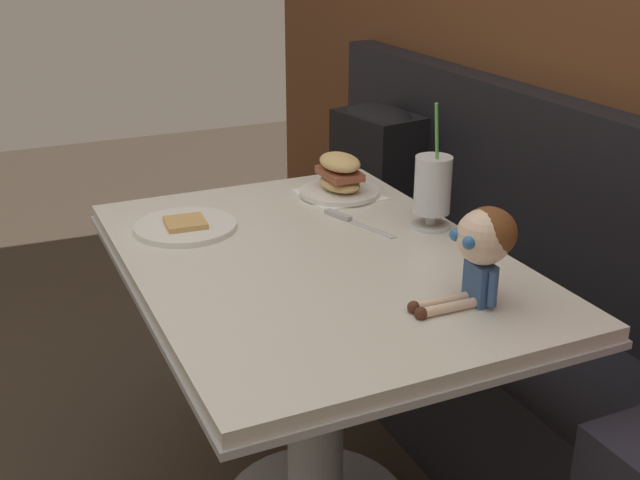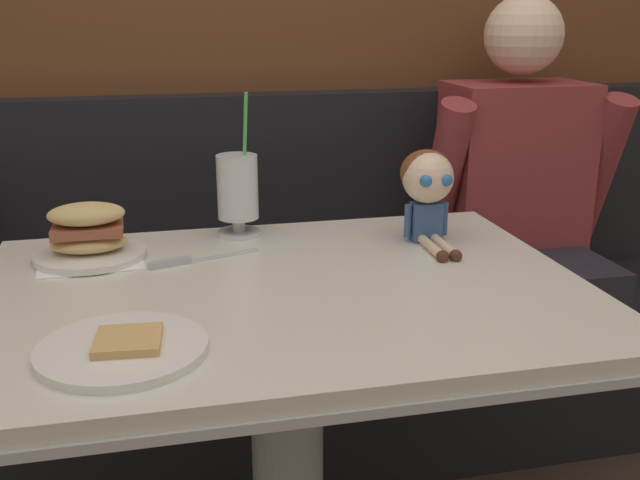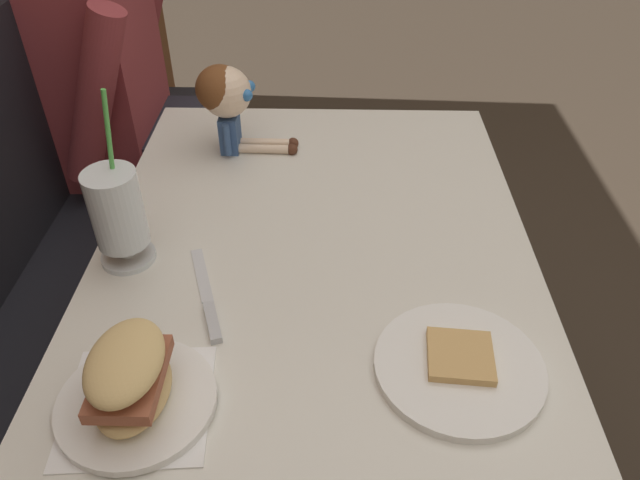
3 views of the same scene
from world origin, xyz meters
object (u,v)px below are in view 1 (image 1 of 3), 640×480
at_px(sandwich_plate, 340,179).
at_px(backpack, 376,162).
at_px(milkshake_glass, 433,189).
at_px(butter_knife, 347,219).
at_px(toast_plate, 185,226).
at_px(seated_doll, 483,242).

bearing_deg(sandwich_plate, backpack, 141.98).
distance_m(milkshake_glass, butter_knife, 0.23).
bearing_deg(backpack, toast_plate, -56.48).
relative_size(sandwich_plate, butter_knife, 0.96).
bearing_deg(toast_plate, seated_doll, 33.90).
relative_size(milkshake_glass, butter_knife, 1.38).
distance_m(sandwich_plate, seated_doll, 0.71).
bearing_deg(backpack, seated_doll, -18.91).
relative_size(butter_knife, backpack, 0.57).
xyz_separation_m(toast_plate, backpack, (-0.55, 0.82, -0.09)).
xyz_separation_m(sandwich_plate, seated_doll, (0.70, -0.03, 0.08)).
xyz_separation_m(milkshake_glass, butter_knife, (-0.13, -0.17, -0.10)).
height_order(toast_plate, backpack, backpack).
distance_m(toast_plate, backpack, 0.99).
bearing_deg(butter_knife, sandwich_plate, 159.86).
height_order(toast_plate, milkshake_glass, milkshake_glass).
height_order(butter_knife, backpack, backpack).
height_order(sandwich_plate, butter_knife, sandwich_plate).
distance_m(seated_doll, backpack, 1.26).
height_order(sandwich_plate, backpack, sandwich_plate).
bearing_deg(milkshake_glass, seated_doll, -18.59).
bearing_deg(milkshake_glass, sandwich_plate, -162.70).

